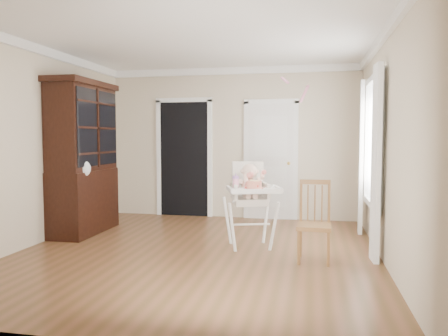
% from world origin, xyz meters
% --- Properties ---
extents(floor, '(5.00, 5.00, 0.00)m').
position_xyz_m(floor, '(0.00, 0.00, 0.00)').
color(floor, brown).
rests_on(floor, ground).
extents(ceiling, '(5.00, 5.00, 0.00)m').
position_xyz_m(ceiling, '(0.00, 0.00, 2.70)').
color(ceiling, white).
rests_on(ceiling, wall_back).
extents(wall_back, '(4.50, 0.00, 4.50)m').
position_xyz_m(wall_back, '(0.00, 2.50, 1.35)').
color(wall_back, '#C5B39A').
rests_on(wall_back, floor).
extents(wall_left, '(0.00, 5.00, 5.00)m').
position_xyz_m(wall_left, '(-2.25, 0.00, 1.35)').
color(wall_left, '#C5B39A').
rests_on(wall_left, floor).
extents(wall_right, '(0.00, 5.00, 5.00)m').
position_xyz_m(wall_right, '(2.25, 0.00, 1.35)').
color(wall_right, '#C5B39A').
rests_on(wall_right, floor).
extents(crown_molding, '(4.50, 5.00, 0.12)m').
position_xyz_m(crown_molding, '(0.00, 0.00, 2.64)').
color(crown_molding, white).
rests_on(crown_molding, ceiling).
extents(doorway, '(1.06, 0.05, 2.22)m').
position_xyz_m(doorway, '(-0.90, 2.48, 1.11)').
color(doorway, black).
rests_on(doorway, wall_back).
extents(closet_door, '(0.96, 0.09, 2.13)m').
position_xyz_m(closet_door, '(0.70, 2.48, 1.02)').
color(closet_door, white).
rests_on(closet_door, wall_back).
extents(window_right, '(0.13, 1.84, 2.30)m').
position_xyz_m(window_right, '(2.18, 0.80, 1.29)').
color(window_right, white).
rests_on(window_right, wall_right).
extents(high_chair, '(0.87, 0.98, 1.16)m').
position_xyz_m(high_chair, '(0.63, 0.39, 0.71)').
color(high_chair, white).
rests_on(high_chair, floor).
extents(baby, '(0.36, 0.26, 0.48)m').
position_xyz_m(baby, '(0.62, 0.42, 0.86)').
color(baby, beige).
rests_on(baby, high_chair).
extents(cake, '(0.25, 0.25, 0.11)m').
position_xyz_m(cake, '(0.72, 0.09, 0.86)').
color(cake, silver).
rests_on(cake, high_chair).
extents(sippy_cup, '(0.08, 0.08, 0.20)m').
position_xyz_m(sippy_cup, '(0.46, 0.25, 0.89)').
color(sippy_cup, pink).
rests_on(sippy_cup, high_chair).
extents(china_cabinet, '(0.61, 1.36, 2.30)m').
position_xyz_m(china_cabinet, '(-1.99, 0.78, 1.15)').
color(china_cabinet, black).
rests_on(china_cabinet, floor).
extents(dining_chair, '(0.40, 0.40, 0.95)m').
position_xyz_m(dining_chair, '(1.46, -0.10, 0.44)').
color(dining_chair, brown).
rests_on(dining_chair, floor).
extents(streamer, '(0.14, 0.48, 0.15)m').
position_xyz_m(streamer, '(1.06, 0.40, 2.18)').
color(streamer, pink).
rests_on(streamer, ceiling).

